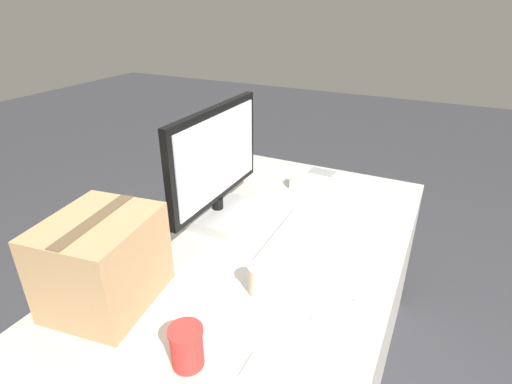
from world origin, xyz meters
The scene contains 9 objects.
office_desk centered at (0.00, 0.00, 0.36)m, with size 1.80×0.90×0.73m.
monitor centered at (0.22, 0.26, 0.92)m, with size 0.57×0.26×0.44m.
keyboard centered at (0.21, -0.08, 0.74)m, with size 0.43×0.16×0.03m.
desk_phone centered at (0.67, 0.00, 0.76)m, with size 0.20×0.20×0.08m.
paper_cup_left centered at (-0.42, -0.04, 0.78)m, with size 0.08×0.08×0.11m.
paper_cup_right centered at (-0.11, -0.09, 0.78)m, with size 0.07×0.07×0.09m.
spoon centered at (-0.07, -0.33, 0.73)m, with size 0.14×0.11×0.00m.
cardboard_box centered at (-0.33, 0.29, 0.86)m, with size 0.34×0.30×0.26m.
sticky_note_pad centered at (-0.36, -0.21, 0.73)m, with size 0.08×0.08×0.01m.
Camera 1 is at (-0.96, -0.49, 1.52)m, focal length 28.00 mm.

